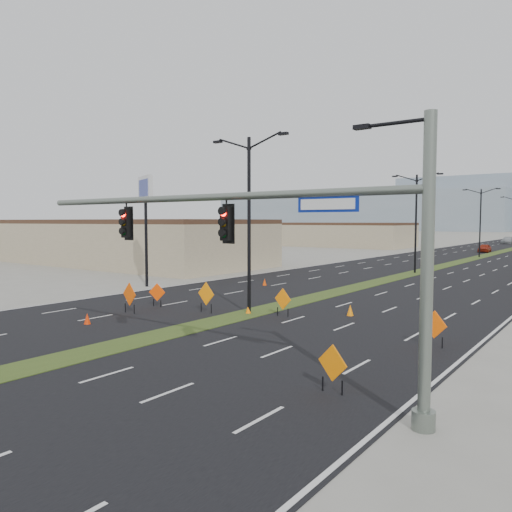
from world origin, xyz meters
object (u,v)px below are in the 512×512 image
Objects in this scene: car_left at (485,248)px; construction_sign_5 at (333,365)px; construction_sign_1 at (206,295)px; cone_0 at (87,319)px; streetlight_2 at (480,220)px; car_far at (507,240)px; streetlight_1 at (416,220)px; cone_1 at (248,309)px; construction_sign_0 at (129,295)px; streetlight_0 at (249,219)px; pole_sign_west at (145,197)px; construction_sign_3 at (283,300)px; construction_sign_2 at (157,293)px; signal_mast at (273,238)px; construction_sign_4 at (434,326)px; cone_3 at (265,282)px; cone_2 at (350,310)px.

construction_sign_5 reaches higher than car_left.
cone_0 is (-2.75, -6.04, -0.77)m from construction_sign_1.
cone_0 is at bearing -94.46° from streetlight_2.
streetlight_2 is 1.81× the size of car_far.
streetlight_1 is 1.81× the size of car_far.
streetlight_1 reaches higher than cone_1.
construction_sign_0 is 1.00× the size of construction_sign_1.
streetlight_1 is 35.98m from cone_0.
streetlight_0 is 2.39× the size of car_left.
construction_sign_1 reaches higher than cone_1.
construction_sign_3 is at bearing 9.66° from pole_sign_west.
pole_sign_west reaches higher than construction_sign_1.
car_far is 3.76× the size of construction_sign_2.
construction_sign_2 is (-0.93, -108.74, 0.06)m from car_far.
pole_sign_west is (-9.06, 11.89, 6.96)m from cone_0.
car_left is at bearing 97.62° from signal_mast.
construction_sign_5 is (-0.79, -7.57, -0.02)m from construction_sign_4.
pole_sign_west is (-7.41, -6.15, 6.96)m from cone_3.
streetlight_2 is 65.92m from construction_sign_5.
cone_0 is (-2.94, -76.19, -0.42)m from car_left.
construction_sign_4 is (10.86, -57.42, -4.50)m from streetlight_2.
construction_sign_2 is at bearing -169.18° from construction_sign_1.
cone_1 is (5.99, 1.46, -0.59)m from construction_sign_2.
construction_sign_2 is at bearing 108.00° from construction_sign_0.
cone_3 is at bearing 102.84° from construction_sign_0.
car_left is 2.35× the size of construction_sign_1.
construction_sign_3 is at bearing -85.85° from streetlight_1.
cone_3 is (-1.66, 18.04, 0.00)m from cone_0.
car_left is at bearing 103.64° from pole_sign_west.
car_far is at bearing 92.70° from cone_1.
construction_sign_3 reaches higher than cone_1.
construction_sign_0 is (-0.55, -111.19, 0.26)m from car_far.
streetlight_2 is at bearing 64.32° from construction_sign_2.
car_far is 104.83m from cone_2.
streetlight_2 reaches higher than car_left.
car_far is 109.80m from construction_sign_4.
streetlight_1 is at bearing 58.78° from construction_sign_2.
cone_0 is 1.07× the size of cone_1.
construction_sign_4 is 2.68× the size of cone_3.
construction_sign_1 is at bearing -148.45° from construction_sign_3.
construction_sign_0 is (-5.62, -59.97, -4.36)m from streetlight_2.
signal_mast is at bearing -13.96° from construction_sign_0.
cone_3 is at bearing 126.11° from signal_mast.
streetlight_1 is (0.00, 28.00, 0.00)m from streetlight_0.
construction_sign_0 is at bearing -99.97° from streetlight_1.
pole_sign_west is (-14.00, -23.38, 1.83)m from streetlight_1.
pole_sign_west is (-14.00, -51.38, 1.83)m from streetlight_2.
streetlight_0 is 5.15m from cone_1.
streetlight_2 is 53.60m from cone_2.
streetlight_0 reaches higher than signal_mast.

